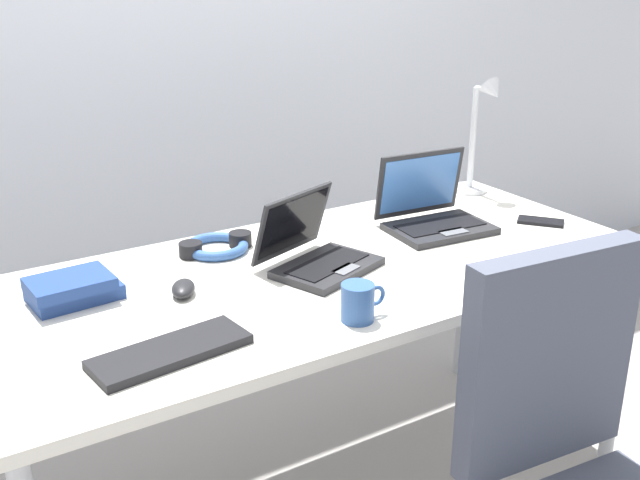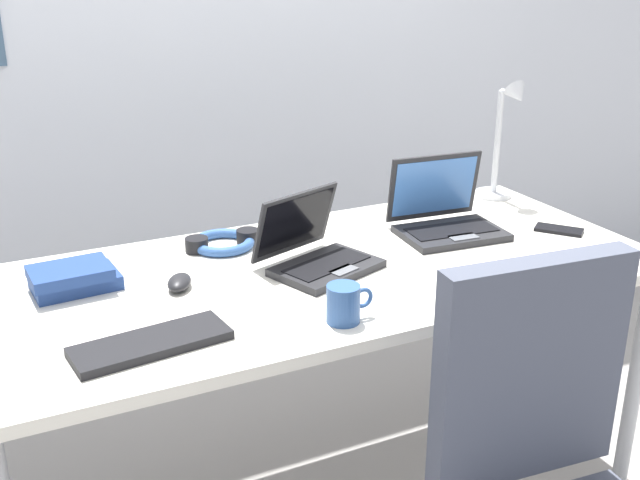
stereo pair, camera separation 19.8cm
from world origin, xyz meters
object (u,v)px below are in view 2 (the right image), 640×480
object	(u,v)px
computer_mouse	(179,282)
book_stack	(73,278)
laptop_by_keyboard	(446,218)
laptop_back_right	(317,253)
external_keyboard	(151,343)
coffee_mug	(344,304)
headphones	(223,242)
cell_phone	(559,230)
desk_lamp	(504,141)

from	to	relation	value
computer_mouse	book_stack	size ratio (longest dim) A/B	0.44
laptop_by_keyboard	laptop_back_right	xyz separation A→B (m)	(-0.46, -0.08, -0.00)
external_keyboard	coffee_mug	world-z (taller)	coffee_mug
headphones	cell_phone	bearing A→B (deg)	-18.34
desk_lamp	coffee_mug	xyz separation A→B (m)	(-0.88, -0.57, -0.15)
laptop_by_keyboard	headphones	xyz separation A→B (m)	(-0.63, 0.17, -0.03)
laptop_back_right	headphones	size ratio (longest dim) A/B	1.55
cell_phone	coffee_mug	xyz separation A→B (m)	(-0.84, -0.24, 0.04)
laptop_back_right	coffee_mug	xyz separation A→B (m)	(-0.08, -0.31, 0.00)
computer_mouse	coffee_mug	size ratio (longest dim) A/B	0.85
laptop_back_right	computer_mouse	world-z (taller)	laptop_back_right
external_keyboard	cell_phone	bearing A→B (deg)	1.35
laptop_back_right	laptop_by_keyboard	bearing A→B (deg)	9.50
external_keyboard	coffee_mug	xyz separation A→B (m)	(0.42, -0.07, 0.03)
computer_mouse	coffee_mug	bearing A→B (deg)	-22.68
external_keyboard	coffee_mug	bearing A→B (deg)	-15.83
coffee_mug	laptop_back_right	bearing A→B (deg)	75.52
headphones	computer_mouse	bearing A→B (deg)	-130.42
laptop_back_right	coffee_mug	bearing A→B (deg)	-104.48
external_keyboard	cell_phone	size ratio (longest dim) A/B	2.43
laptop_by_keyboard	coffee_mug	world-z (taller)	laptop_by_keyboard
headphones	book_stack	xyz separation A→B (m)	(-0.42, -0.11, 0.02)
desk_lamp	headphones	distance (m)	1.00
desk_lamp	book_stack	size ratio (longest dim) A/B	1.85
cell_phone	coffee_mug	distance (m)	0.88
desk_lamp	coffee_mug	distance (m)	1.06
coffee_mug	desk_lamp	bearing A→B (deg)	32.97
laptop_by_keyboard	computer_mouse	world-z (taller)	laptop_by_keyboard
coffee_mug	book_stack	bearing A→B (deg)	139.53
coffee_mug	headphones	bearing A→B (deg)	99.67
book_stack	computer_mouse	bearing A→B (deg)	-24.63
headphones	book_stack	world-z (taller)	book_stack
desk_lamp	laptop_by_keyboard	size ratio (longest dim) A/B	1.28
computer_mouse	laptop_back_right	bearing A→B (deg)	22.64
external_keyboard	computer_mouse	world-z (taller)	computer_mouse
desk_lamp	laptop_back_right	world-z (taller)	desk_lamp
desk_lamp	headphones	size ratio (longest dim) A/B	1.87
headphones	external_keyboard	bearing A→B (deg)	-123.88
external_keyboard	book_stack	xyz separation A→B (m)	(-0.10, 0.37, 0.02)
cell_phone	headphones	xyz separation A→B (m)	(-0.94, 0.31, 0.01)
laptop_back_right	cell_phone	distance (m)	0.77
laptop_by_keyboard	external_keyboard	size ratio (longest dim) A/B	0.95
desk_lamp	cell_phone	bearing A→B (deg)	-96.89
desk_lamp	computer_mouse	bearing A→B (deg)	-168.38
desk_lamp	headphones	xyz separation A→B (m)	(-0.98, -0.02, -0.18)
computer_mouse	headphones	size ratio (longest dim) A/B	0.45
computer_mouse	cell_phone	xyz separation A→B (m)	(1.13, -0.09, -0.01)
book_stack	laptop_back_right	bearing A→B (deg)	-12.81
laptop_by_keyboard	headphones	world-z (taller)	laptop_by_keyboard
cell_phone	coffee_mug	size ratio (longest dim) A/B	1.20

